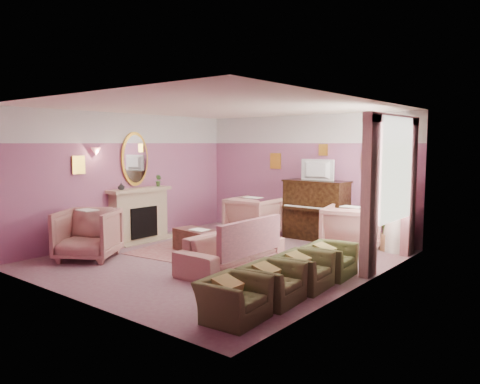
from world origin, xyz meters
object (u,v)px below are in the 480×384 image
Objects in this scene: coffee_table at (198,241)px; floral_armchair_front at (88,232)px; television at (316,168)px; olive_chair_b at (272,277)px; side_table at (397,234)px; piano at (316,211)px; olive_chair_a at (233,292)px; olive_chair_d at (330,255)px; floral_armchair_right at (351,227)px; olive_chair_c at (304,265)px; sofa at (232,244)px; floral_armchair_left at (253,215)px.

floral_armchair_front is (-1.18, -1.69, 0.29)m from coffee_table.
olive_chair_b is at bearing -67.92° from television.
coffee_table is at bearing -140.52° from side_table.
olive_chair_a is at bearing -71.56° from piano.
piano reaches higher than coffee_table.
television is 5.25m from olive_chair_a.
floral_armchair_front reaches higher than olive_chair_d.
television is at bearing 64.32° from coffee_table.
floral_armchair_right is 1.29× the size of olive_chair_c.
olive_chair_c is (1.52, -0.17, -0.08)m from sofa.
side_table is (1.75, 3.03, -0.07)m from sofa.
olive_chair_c is at bearing -63.34° from piano.
sofa is 2.02× the size of floral_armchair_right.
television reaches higher than side_table.
olive_chair_b is at bearing -93.23° from side_table.
floral_armchair_left is at bearing 149.53° from olive_chair_d.
side_table is (0.23, 3.20, 0.00)m from olive_chair_c.
floral_armchair_front is 4.42m from olive_chair_d.
piano reaches higher than olive_chair_a.
olive_chair_a is at bearing -84.32° from floral_armchair_right.
sofa is 2.54m from floral_armchair_right.
floral_armchair_front is (-1.20, -3.49, 0.00)m from floral_armchair_left.
coffee_table is 1.24× the size of olive_chair_d.
floral_armchair_left is 1.29× the size of olive_chair_c.
olive_chair_b and olive_chair_c have the same top height.
floral_armchair_right reaches higher than coffee_table.
olive_chair_d is at bearing 23.19° from sofa.
olive_chair_b and olive_chair_d have the same top height.
floral_armchair_right is (2.41, -0.03, 0.00)m from floral_armchair_left.
olive_chair_d is (1.52, 0.65, -0.08)m from sofa.
olive_chair_c is at bearing -90.00° from olive_chair_d.
floral_armchair_front is at bearing -108.98° from floral_armchair_left.
olive_chair_b is (1.52, -0.99, -0.08)m from sofa.
sofa is 2.02× the size of floral_armchair_front.
olive_chair_c is at bearing -13.44° from coffee_table.
olive_chair_a is (1.63, -4.88, -0.30)m from piano.
floral_armchair_right is at bearing 43.81° from floral_armchair_front.
olive_chair_b is at bearing 90.00° from olive_chair_a.
olive_chair_d is (0.00, 1.64, 0.00)m from olive_chair_b.
olive_chair_d is 1.15× the size of side_table.
television reaches higher than floral_armchair_left.
sofa reaches higher than olive_chair_d.
floral_armchair_right reaches higher than olive_chair_d.
olive_chair_c is at bearing 90.00° from olive_chair_a.
sofa is 1.66m from olive_chair_d.
coffee_table is at bearing 158.80° from sofa.
olive_chair_b is 1.00× the size of olive_chair_d.
olive_chair_b is 0.82m from olive_chair_c.
floral_armchair_front is 4.03m from olive_chair_b.
television is 3.80m from olive_chair_c.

